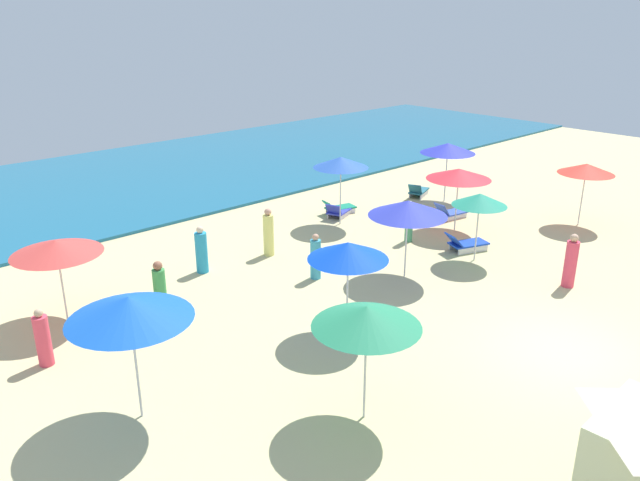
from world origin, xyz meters
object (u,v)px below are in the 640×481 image
Objects in this scene: umbrella_5 at (586,169)px; umbrella_2 at (408,208)px; umbrella_4 at (480,200)px; umbrella_9 at (367,317)px; umbrella_7 at (448,148)px; beachgoer_6 at (409,222)px; lounge_chair_7_0 at (418,191)px; lounge_chair_1_0 at (338,208)px; beachgoer_4 at (316,258)px; lounge_chair_4_0 at (466,244)px; beachgoer_2 at (571,262)px; lounge_chair_8_0 at (450,213)px; beachgoer_1 at (201,251)px; lounge_chair_1_1 at (339,211)px; umbrella_8 at (459,174)px; beachgoer_5 at (160,288)px; umbrella_1 at (341,162)px; umbrella_6 at (348,251)px; beachgoer_0 at (43,339)px; beachgoer_3 at (269,233)px; umbrella_0 at (56,247)px; umbrella_3 at (129,308)px.

umbrella_2 is at bearing 171.07° from umbrella_5.
umbrella_9 reaches higher than umbrella_4.
umbrella_7 reaches higher than beachgoer_6.
umbrella_7 reaches higher than lounge_chair_7_0.
beachgoer_4 is at bearing 142.61° from lounge_chair_1_0.
lounge_chair_7_0 is at bearing -16.68° from lounge_chair_4_0.
beachgoer_2 is at bearing -51.66° from umbrella_2.
lounge_chair_8_0 is at bearing -138.64° from umbrella_7.
umbrella_9 is 9.13m from beachgoer_1.
lounge_chair_1_1 is 0.61× the size of umbrella_8.
lounge_chair_7_0 is at bearing -66.86° from beachgoer_4.
lounge_chair_7_0 is at bearing 110.04° from beachgoer_5.
umbrella_1 is 1.07× the size of umbrella_6.
lounge_chair_1_1 is at bearing 116.83° from umbrella_8.
beachgoer_6 is (-0.73, 1.99, 0.47)m from lounge_chair_4_0.
beachgoer_1 is at bearing 78.70° from umbrella_9.
umbrella_4 is 9.69m from umbrella_9.
umbrella_2 is 1.00× the size of umbrella_6.
beachgoer_3 reaches higher than beachgoer_0.
umbrella_5 is (6.16, -0.68, 0.13)m from umbrella_4.
lounge_chair_4_0 is at bearing -22.79° from beachgoer_2.
umbrella_6 reaches higher than umbrella_2.
umbrella_0 is 12.92m from umbrella_4.
umbrella_3 is at bearing -152.98° from umbrella_1.
umbrella_3 is at bearing -78.73° from beachgoer_3.
beachgoer_3 is at bearing -0.96° from beachgoer_4.
umbrella_1 is at bearing 113.37° from beachgoer_5.
beachgoer_5 is at bearing -98.34° from beachgoer_3.
beachgoer_5 is (-4.75, 1.23, 0.03)m from beachgoer_4.
umbrella_6 is at bearing -42.46° from beachgoer_3.
beachgoer_3 is at bearing 12.06° from beachgoer_2.
umbrella_3 is 14.74m from umbrella_8.
beachgoer_0 reaches higher than lounge_chair_1_0.
umbrella_7 is 1.71× the size of lounge_chair_7_0.
umbrella_6 reaches higher than umbrella_5.
lounge_chair_7_0 is 9.51m from beachgoer_3.
umbrella_8 is (14.53, 2.49, -0.29)m from umbrella_3.
umbrella_0 is at bearing 91.08° from lounge_chair_4_0.
lounge_chair_4_0 is at bearing -136.71° from umbrella_7.
beachgoer_4 is at bearing 177.81° from umbrella_8.
lounge_chair_1_0 is 0.94× the size of beachgoer_1.
beachgoer_6 is (7.10, -2.71, 0.01)m from beachgoer_1.
lounge_chair_1_0 is 0.58× the size of umbrella_2.
umbrella_9 is at bearing -169.93° from umbrella_5.
umbrella_2 is 8.79m from umbrella_7.
beachgoer_2 is (13.42, -6.37, 0.12)m from beachgoer_0.
umbrella_0 is 0.87× the size of umbrella_1.
beachgoer_1 reaches higher than lounge_chair_1_0.
lounge_chair_1_1 is at bearing 116.56° from beachgoer_5.
lounge_chair_4_0 is (3.32, -0.01, -2.01)m from umbrella_2.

